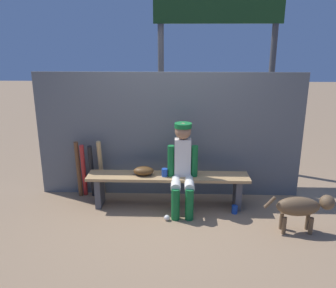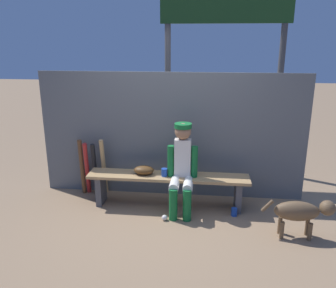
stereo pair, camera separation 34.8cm
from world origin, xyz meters
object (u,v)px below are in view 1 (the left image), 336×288
(dugout_bench, at_px, (168,182))
(player_seated, at_px, (183,165))
(bat_wood_dark, at_px, (79,169))
(scoreboard, at_px, (222,15))
(bat_wood_tan, at_px, (101,169))
(bat_aluminum_black, at_px, (92,171))
(baseball, at_px, (167,218))
(bat_aluminum_red, at_px, (84,171))
(dog, at_px, (303,207))
(cup_on_bench, at_px, (165,172))
(cup_on_ground, at_px, (235,209))
(baseball_glove, at_px, (144,171))

(dugout_bench, height_order, player_seated, player_seated)
(bat_wood_dark, bearing_deg, scoreboard, 29.50)
(bat_wood_tan, xyz_separation_m, bat_aluminum_black, (-0.13, -0.03, -0.03))
(baseball, bearing_deg, bat_aluminum_red, 151.55)
(bat_wood_tan, relative_size, dog, 1.04)
(player_seated, relative_size, dog, 1.44)
(bat_aluminum_black, distance_m, scoreboard, 3.20)
(cup_on_bench, bearing_deg, dugout_bench, 42.76)
(bat_aluminum_black, xyz_separation_m, cup_on_ground, (2.04, -0.45, -0.35))
(bat_wood_dark, bearing_deg, bat_wood_tan, 5.64)
(dugout_bench, relative_size, bat_aluminum_red, 2.69)
(bat_aluminum_red, xyz_separation_m, cup_on_bench, (1.20, -0.31, 0.11))
(bat_aluminum_red, distance_m, cup_on_bench, 1.25)
(bat_aluminum_black, bearing_deg, bat_wood_dark, -179.78)
(player_seated, relative_size, bat_wood_dark, 1.40)
(cup_on_ground, bearing_deg, bat_wood_tan, 165.75)
(bat_wood_tan, relative_size, cup_on_ground, 8.00)
(player_seated, relative_size, bat_aluminum_red, 1.46)
(bat_wood_dark, xyz_separation_m, dog, (2.97, -0.90, -0.10))
(baseball_glove, bearing_deg, cup_on_ground, -8.64)
(dugout_bench, xyz_separation_m, baseball_glove, (-0.34, 0.00, 0.17))
(bat_aluminum_black, relative_size, bat_wood_dark, 0.93)
(cup_on_ground, bearing_deg, dugout_bench, 168.24)
(baseball, bearing_deg, bat_wood_tan, 144.74)
(baseball_glove, height_order, dog, baseball_glove)
(bat_wood_tan, distance_m, bat_aluminum_red, 0.25)
(bat_wood_tan, bearing_deg, player_seated, -18.69)
(player_seated, xyz_separation_m, dog, (1.45, -0.53, -0.32))
(dog, bearing_deg, bat_wood_tan, 160.60)
(baseball_glove, relative_size, bat_wood_dark, 0.32)
(scoreboard, bearing_deg, dugout_bench, -118.87)
(baseball_glove, relative_size, bat_aluminum_red, 0.34)
(baseball, bearing_deg, cup_on_ground, 13.91)
(bat_wood_dark, xyz_separation_m, cup_on_ground, (2.24, -0.45, -0.38))
(bat_wood_tan, bearing_deg, dog, -19.40)
(cup_on_bench, bearing_deg, baseball_glove, 171.73)
(dugout_bench, xyz_separation_m, bat_aluminum_red, (-1.25, 0.27, 0.05))
(bat_aluminum_black, bearing_deg, bat_wood_tan, 13.63)
(player_seated, height_order, bat_wood_tan, player_seated)
(baseball_glove, xyz_separation_m, bat_aluminum_red, (-0.91, 0.27, -0.11))
(bat_aluminum_black, distance_m, bat_aluminum_red, 0.12)
(baseball, distance_m, cup_on_ground, 0.93)
(bat_wood_tan, xyz_separation_m, dog, (2.65, -0.93, -0.10))
(bat_aluminum_red, bearing_deg, baseball_glove, -16.20)
(dugout_bench, bearing_deg, scoreboard, 61.13)
(bat_aluminum_black, distance_m, cup_on_ground, 2.12)
(dog, bearing_deg, bat_aluminum_black, 162.03)
(baseball, xyz_separation_m, scoreboard, (0.81, 1.89, 2.61))
(bat_wood_tan, relative_size, bat_aluminum_red, 1.06)
(player_seated, bearing_deg, bat_wood_tan, 161.31)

